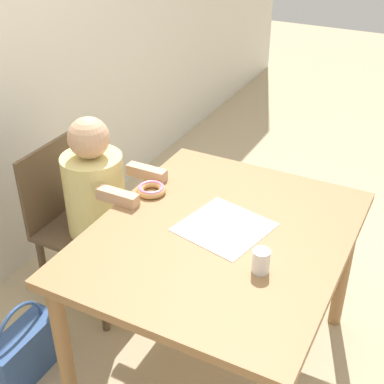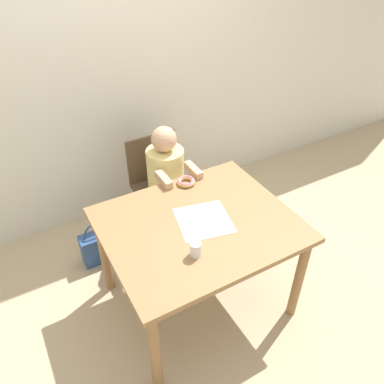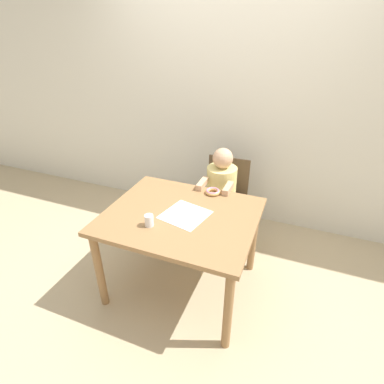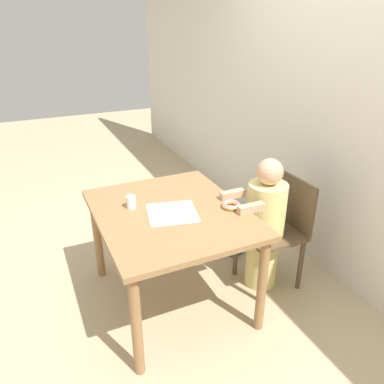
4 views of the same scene
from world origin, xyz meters
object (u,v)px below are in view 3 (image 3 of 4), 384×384
object	(u,v)px
child_figure	(220,199)
cup	(149,221)
handbag	(171,217)
donut	(213,192)
chair	(224,199)

from	to	relation	value
child_figure	cup	size ratio (longest dim) A/B	11.74
handbag	donut	bearing A→B (deg)	-30.20
chair	handbag	size ratio (longest dim) A/B	2.15
handbag	cup	distance (m)	1.14
donut	handbag	world-z (taller)	donut
handbag	child_figure	bearing A→B (deg)	-3.10
cup	handbag	bearing A→B (deg)	107.27
child_figure	handbag	xyz separation A→B (m)	(-0.54, 0.03, -0.36)
donut	cup	size ratio (longest dim) A/B	1.46
chair	handbag	world-z (taller)	chair
child_figure	chair	bearing A→B (deg)	90.00
chair	donut	distance (m)	0.50
donut	cup	xyz separation A→B (m)	(-0.27, -0.59, 0.02)
donut	chair	bearing A→B (deg)	91.45
donut	cup	distance (m)	0.65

